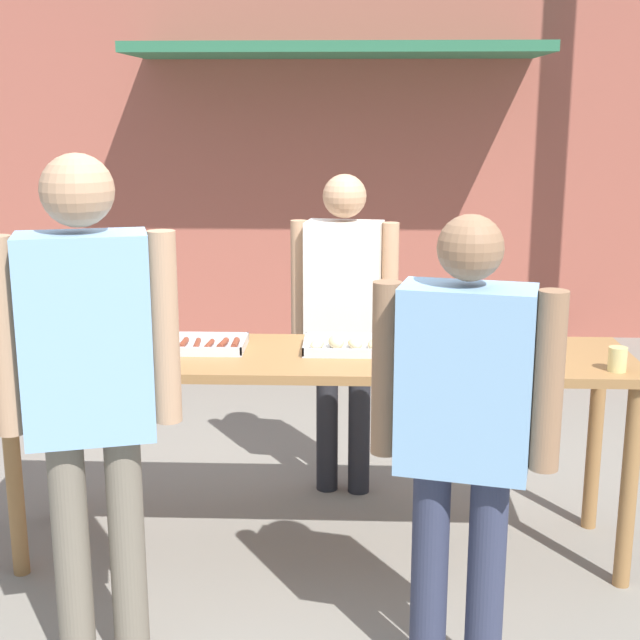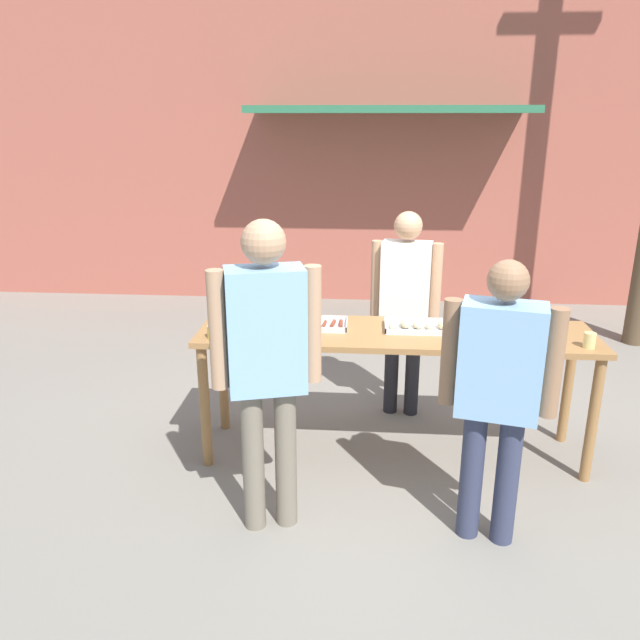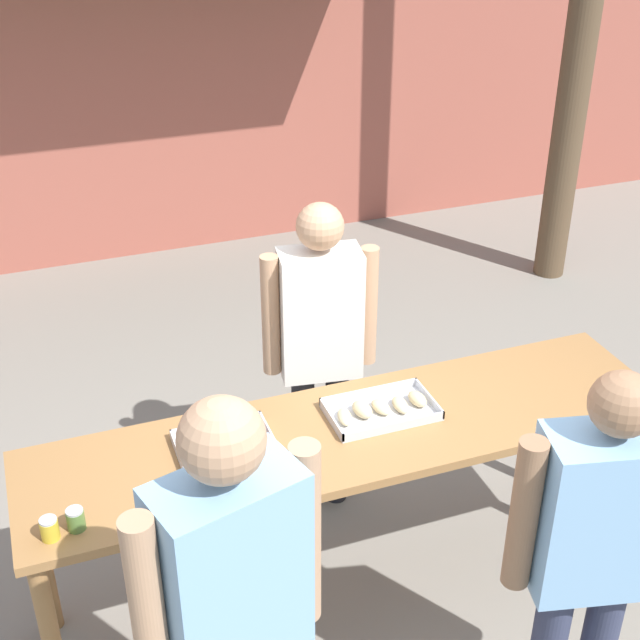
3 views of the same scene
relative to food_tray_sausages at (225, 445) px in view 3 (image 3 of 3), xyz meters
The scene contains 10 objects.
ground_plane 1.08m from the food_tray_sausages, ahead, with size 24.00×24.00×0.00m, color gray.
serving_table 0.54m from the food_tray_sausages, ahead, with size 2.71×0.67×0.93m.
food_tray_sausages is the anchor object (origin of this frame).
food_tray_buns 0.68m from the food_tray_sausages, ahead, with size 0.45×0.27×0.06m.
condiment_jar_mustard 0.75m from the food_tray_sausages, 157.82° to the right, with size 0.06×0.06×0.08m.
condiment_jar_ketchup 0.66m from the food_tray_sausages, 156.23° to the right, with size 0.06×0.06×0.08m.
beer_cup 1.76m from the food_tray_sausages, ahead, with size 0.08×0.08×0.10m.
person_server_behind_table 0.85m from the food_tray_sausages, 43.53° to the left, with size 0.54×0.26×1.66m.
person_customer_holding_hotdog 1.00m from the food_tray_sausages, 102.92° to the right, with size 0.59×0.34×1.83m.
person_customer_with_cup 1.43m from the food_tray_sausages, 43.65° to the right, with size 0.61×0.33×1.65m.
Camera 3 is at (-1.14, -2.71, 3.12)m, focal length 50.00 mm.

